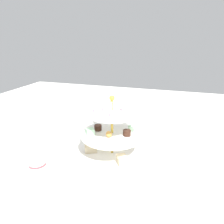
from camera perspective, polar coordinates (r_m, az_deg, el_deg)
The scene contains 7 objects.
ground_plane at distance 0.87m, azimuth 0.00°, elevation -11.52°, with size 2.40×2.40×0.00m, color silver.
tiered_serving_stand at distance 0.84m, azimuth -0.04°, elevation -7.05°, with size 0.30×0.30×0.25m.
water_glass_tall_right at distance 1.09m, azimuth -2.32°, elevation -1.49°, with size 0.07×0.07×0.12m, color silver.
water_glass_short_left at distance 0.67m, azimuth -12.80°, elevation -18.61°, with size 0.06×0.06×0.08m, color silver.
teacup_with_saucer at distance 0.79m, azimuth -19.46°, elevation -14.47°, with size 0.09×0.09×0.05m.
butter_knife_left at distance 1.01m, azimuth 17.81°, elevation -7.78°, with size 0.17×0.01×0.00m, color silver.
butter_knife_right at distance 1.01m, azimuth -18.06°, elevation -7.96°, with size 0.17×0.01×0.00m, color silver.
Camera 1 is at (-0.22, 0.71, 0.45)m, focal length 33.58 mm.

